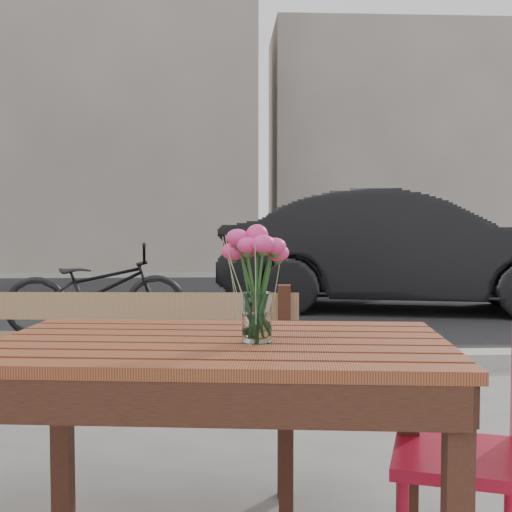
{
  "coord_description": "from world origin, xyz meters",
  "views": [
    {
      "loc": [
        0.23,
        -1.69,
        1.09
      ],
      "look_at": [
        0.32,
        0.09,
        1.0
      ],
      "focal_mm": 45.0,
      "sensor_mm": 36.0,
      "label": 1
    }
  ],
  "objects_px": {
    "red_chair": "(487,441)",
    "bicycle": "(97,289)",
    "parked_car": "(405,251)",
    "main_vase": "(257,269)",
    "main_table": "(222,385)"
  },
  "relations": [
    {
      "from": "red_chair",
      "to": "bicycle",
      "type": "relative_size",
      "value": 0.46
    },
    {
      "from": "parked_car",
      "to": "main_vase",
      "type": "bearing_deg",
      "value": 172.6
    },
    {
      "from": "red_chair",
      "to": "parked_car",
      "type": "distance_m",
      "value": 6.24
    },
    {
      "from": "parked_car",
      "to": "bicycle",
      "type": "bearing_deg",
      "value": 127.22
    },
    {
      "from": "main_vase",
      "to": "main_table",
      "type": "bearing_deg",
      "value": 159.18
    },
    {
      "from": "main_table",
      "to": "bicycle",
      "type": "xyz_separation_m",
      "value": [
        -1.22,
        4.46,
        -0.19
      ]
    },
    {
      "from": "main_table",
      "to": "red_chair",
      "type": "height_order",
      "value": "red_chair"
    },
    {
      "from": "bicycle",
      "to": "red_chair",
      "type": "bearing_deg",
      "value": -163.32
    },
    {
      "from": "main_table",
      "to": "parked_car",
      "type": "bearing_deg",
      "value": 75.83
    },
    {
      "from": "main_vase",
      "to": "bicycle",
      "type": "height_order",
      "value": "main_vase"
    },
    {
      "from": "main_vase",
      "to": "parked_car",
      "type": "distance_m",
      "value": 6.51
    },
    {
      "from": "main_table",
      "to": "main_vase",
      "type": "height_order",
      "value": "main_vase"
    },
    {
      "from": "parked_car",
      "to": "main_table",
      "type": "bearing_deg",
      "value": 171.69
    },
    {
      "from": "parked_car",
      "to": "bicycle",
      "type": "xyz_separation_m",
      "value": [
        -3.48,
        -1.64,
        -0.29
      ]
    },
    {
      "from": "red_chair",
      "to": "main_vase",
      "type": "bearing_deg",
      "value": -64.1
    }
  ]
}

